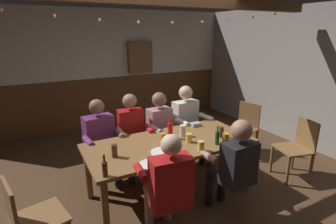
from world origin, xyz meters
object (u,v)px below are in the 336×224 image
person_3 (188,121)px  pint_glass_1 (163,139)px  plate_1 (162,152)px  wall_dart_cabinet (140,57)px  chair_empty_near_left (298,147)px  pint_glass_4 (226,139)px  bottle_2 (105,169)px  person_2 (162,127)px  pint_glass_6 (201,146)px  chair_empty_near_right (245,127)px  pint_glass_3 (189,138)px  bottle_1 (217,137)px  person_0 (101,138)px  pint_glass_2 (114,151)px  person_5 (234,164)px  bottle_0 (170,130)px  condiment_caddy (195,124)px  dining_table (170,148)px  chair_empty_far_end (29,219)px  plate_0 (150,164)px  pint_glass_0 (221,132)px  person_4 (168,184)px

person_3 → pint_glass_1: (-0.83, -0.74, 0.12)m
pint_glass_1 → plate_1: bearing=-119.5°
person_3 → plate_1: bearing=39.4°
wall_dart_cabinet → person_3: bearing=-93.1°
chair_empty_near_left → pint_glass_4: pint_glass_4 is taller
bottle_2 → wall_dart_cabinet: size_ratio=0.32×
person_2 → pint_glass_6: size_ratio=9.78×
chair_empty_near_right → pint_glass_3: (-1.56, -0.61, 0.32)m
chair_empty_near_left → bottle_1: bottle_1 is taller
chair_empty_near_left → pint_glass_6: 1.69m
bottle_2 → person_2: bearing=43.5°
person_0 → pint_glass_3: size_ratio=10.81×
chair_empty_near_left → pint_glass_2: (-2.59, 0.42, 0.34)m
person_5 → bottle_0: 0.92m
person_2 → bottle_2: 1.64m
chair_empty_near_right → pint_glass_6: 1.84m
condiment_caddy → bottle_1: size_ratio=0.58×
bottle_1 → chair_empty_near_right: bearing=32.8°
bottle_0 → pint_glass_4: bearing=-45.6°
dining_table → pint_glass_1: (-0.12, -0.03, 0.16)m
person_5 → chair_empty_far_end: size_ratio=1.37×
chair_empty_far_end → bottle_1: (2.11, 0.04, 0.36)m
plate_1 → bottle_2: bearing=-164.3°
dining_table → pint_glass_3: size_ratio=18.76×
chair_empty_far_end → pint_glass_1: (1.52, 0.35, 0.34)m
person_5 → wall_dart_cabinet: size_ratio=1.72×
condiment_caddy → bottle_0: bearing=-157.4°
bottle_1 → pint_glass_2: (-1.21, 0.26, -0.02)m
person_2 → plate_0: (-0.71, -1.12, 0.08)m
bottle_2 → pint_glass_1: 0.91m
plate_1 → bottle_0: bottle_0 is taller
bottle_2 → wall_dart_cabinet: bearing=62.3°
bottle_1 → pint_glass_1: (-0.59, 0.30, -0.02)m
chair_empty_near_left → chair_empty_far_end: same height
plate_0 → pint_glass_0: size_ratio=1.66×
plate_0 → wall_dart_cabinet: wall_dart_cabinet is taller
chair_empty_near_left → pint_glass_3: (-1.64, 0.38, 0.32)m
bottle_0 → bottle_1: 0.61m
bottle_0 → pint_glass_6: (0.13, -0.51, -0.05)m
bottle_0 → bottle_2: bottle_0 is taller
person_4 → bottle_0: (0.47, 0.82, 0.20)m
dining_table → chair_empty_far_end: size_ratio=2.38×
plate_1 → pint_glass_3: 0.45m
dining_table → bottle_0: bottle_0 is taller
bottle_0 → pint_glass_3: (0.14, -0.22, -0.06)m
person_4 → chair_empty_near_left: (2.26, 0.21, -0.18)m
bottle_1 → person_2: bearing=102.8°
dining_table → chair_empty_near_left: bearing=-14.8°
chair_empty_far_end → pint_glass_3: size_ratio=7.89×
pint_glass_0 → wall_dart_cabinet: (0.16, 3.13, 0.70)m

